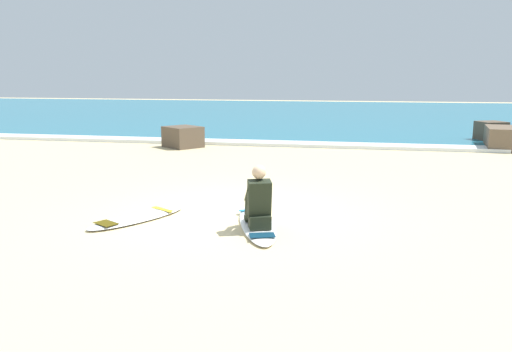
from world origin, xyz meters
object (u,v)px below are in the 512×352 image
surfboard_main (257,223)px  surfboard_spare_near (138,218)px  surfer_seated (258,203)px  shoreline_rock (183,137)px

surfboard_main → surfboard_spare_near: same height
surfboard_main → surfer_seated: 0.49m
surfboard_spare_near → surfer_seated: bearing=-5.5°
surfer_seated → surfboard_main: bearing=106.2°
surfboard_main → surfer_seated: size_ratio=2.50×
surfboard_main → shoreline_rock: (-4.13, 8.26, 0.30)m
surfer_seated → surfboard_spare_near: bearing=174.5°
surfboard_spare_near → shoreline_rock: 8.62m
surfer_seated → shoreline_rock: bearing=116.2°
surfer_seated → shoreline_rock: surfer_seated is taller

